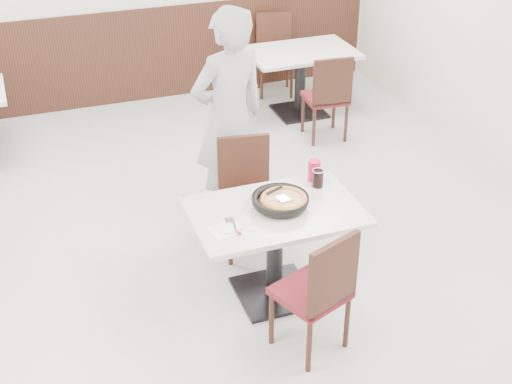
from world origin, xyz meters
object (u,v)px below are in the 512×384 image
object	(u,v)px
main_table	(275,253)
pizza	(284,201)
bg_table_right	(300,82)
red_cup	(314,170)
bg_chair_right_far	(275,56)
side_plate	(229,227)
chair_near	(311,290)
chair_far	(248,200)
pizza_pan	(280,202)
diner_person	(229,118)
bg_chair_right_near	(325,96)
cola_glass	(318,179)

from	to	relation	value
main_table	pizza	bearing A→B (deg)	-2.62
bg_table_right	main_table	bearing A→B (deg)	-116.27
red_cup	bg_chair_right_far	bearing A→B (deg)	73.31
side_plate	bg_chair_right_far	bearing A→B (deg)	64.35
main_table	bg_table_right	xyz separation A→B (m)	(1.50, 3.04, 0.00)
chair_near	chair_far	xyz separation A→B (m)	(-0.00, 1.22, 0.00)
pizza_pan	pizza	distance (m)	0.03
pizza	pizza_pan	bearing A→B (deg)	127.53
pizza_pan	pizza	world-z (taller)	pizza
main_table	chair_far	xyz separation A→B (m)	(0.02, 0.63, 0.10)
diner_person	side_plate	bearing A→B (deg)	58.29
diner_person	bg_chair_right_near	bearing A→B (deg)	-154.21
bg_table_right	bg_chair_right_near	world-z (taller)	bg_chair_right_near
diner_person	bg_table_right	size ratio (longest dim) A/B	1.57
main_table	bg_table_right	world-z (taller)	same
chair_far	diner_person	world-z (taller)	diner_person
side_plate	bg_table_right	bearing A→B (deg)	59.19
chair_near	red_cup	world-z (taller)	chair_near
red_cup	diner_person	size ratio (longest dim) A/B	0.08
chair_far	cola_glass	size ratio (longest dim) A/B	7.31
main_table	side_plate	xyz separation A→B (m)	(-0.38, -0.11, 0.38)
pizza_pan	pizza	size ratio (longest dim) A/B	1.19
bg_chair_right_far	pizza	bearing A→B (deg)	84.03
pizza_pan	red_cup	bearing A→B (deg)	36.08
bg_table_right	bg_chair_right_far	size ratio (longest dim) A/B	1.26
pizza_pan	chair_far	bearing A→B (deg)	92.69
pizza	cola_glass	xyz separation A→B (m)	(0.36, 0.20, 0.00)
chair_far	bg_chair_right_far	xyz separation A→B (m)	(1.43, 3.07, 0.00)
pizza_pan	diner_person	world-z (taller)	diner_person
cola_glass	bg_chair_right_far	bearing A→B (deg)	73.55
main_table	diner_person	bearing A→B (deg)	87.54
bg_chair_right_near	red_cup	bearing A→B (deg)	-112.90
red_cup	bg_chair_right_near	bearing A→B (deg)	62.66
main_table	cola_glass	xyz separation A→B (m)	(0.42, 0.20, 0.44)
bg_chair_right_far	red_cup	bearing A→B (deg)	87.90
bg_chair_right_near	cola_glass	bearing A→B (deg)	-112.10
cola_glass	bg_table_right	size ratio (longest dim) A/B	0.11
pizza_pan	bg_table_right	size ratio (longest dim) A/B	0.33
chair_far	pizza	bearing A→B (deg)	102.83
pizza_pan	bg_table_right	bearing A→B (deg)	64.25
chair_near	bg_chair_right_far	bearing A→B (deg)	50.33
chair_far	bg_chair_right_near	distance (m)	2.28
red_cup	bg_chair_right_near	distance (m)	2.34
pizza	red_cup	distance (m)	0.48
chair_near	bg_chair_right_near	size ratio (longest dim) A/B	1.00
chair_near	main_table	bearing A→B (deg)	70.61
red_cup	side_plate	bearing A→B (deg)	-152.86
pizza_pan	diner_person	size ratio (longest dim) A/B	0.21
main_table	pizza	xyz separation A→B (m)	(0.06, -0.00, 0.44)
cola_glass	pizza_pan	bearing A→B (deg)	-154.10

